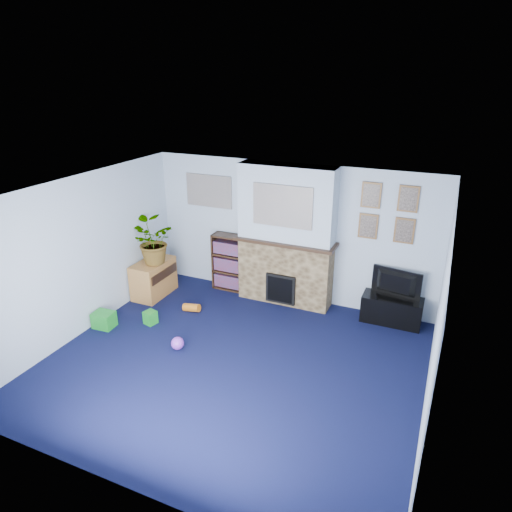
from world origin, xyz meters
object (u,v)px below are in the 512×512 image
at_px(television, 395,284).
at_px(bookshelf, 229,263).
at_px(tv_stand, 392,310).
at_px(sideboard, 154,277).

relative_size(television, bookshelf, 0.74).
xyz_separation_m(tv_stand, sideboard, (-4.07, -0.70, 0.12)).
height_order(television, sideboard, television).
bearing_deg(bookshelf, sideboard, -145.23).
distance_m(television, bookshelf, 2.95).
bearing_deg(television, sideboard, 19.53).
xyz_separation_m(television, bookshelf, (-2.95, 0.06, -0.17)).
height_order(tv_stand, bookshelf, bookshelf).
xyz_separation_m(tv_stand, bookshelf, (-2.95, 0.08, 0.28)).
relative_size(tv_stand, sideboard, 1.13).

